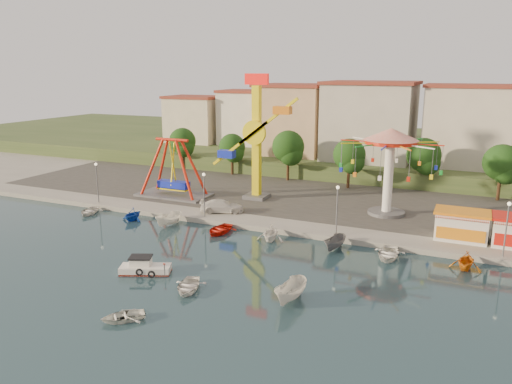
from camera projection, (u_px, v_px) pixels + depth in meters
The scene contains 36 objects.
ground at pixel (210, 271), 44.74m from camera, with size 200.00×200.00×0.00m, color #132A34.
quay_deck at pixel (362, 158), 99.64m from camera, with size 200.00×100.00×0.60m, color #9E998E.
asphalt_pad at pixel (313, 192), 71.20m from camera, with size 90.00×28.00×0.01m, color #4C4944.
hill_terrace at pixel (367, 149), 103.79m from camera, with size 200.00×60.00×3.00m, color #384C26.
pirate_ship_ride at pixel (173, 169), 68.02m from camera, with size 10.00×5.00×8.00m.
kamikaze_tower at pixel (259, 141), 65.46m from camera, with size 8.16×3.10×16.50m.
wave_swinger at pixel (390, 152), 58.42m from camera, with size 11.60×11.60×10.40m.
booth_left at pixel (462, 225), 50.87m from camera, with size 5.40×3.78×3.08m.
lamp_post_0 at pixel (97, 184), 65.02m from camera, with size 0.14×0.14×5.00m, color #59595E.
lamp_post_1 at pixel (204, 196), 58.69m from camera, with size 0.14×0.14×5.00m, color #59595E.
lamp_post_2 at pixel (337, 211), 52.36m from camera, with size 0.14×0.14×5.00m, color #59595E.
lamp_post_3 at pixel (506, 231), 46.03m from camera, with size 0.14×0.14×5.00m, color #59595E.
tree_0 at pixel (182, 141), 86.50m from camera, with size 4.60×4.60×7.19m.
tree_1 at pixel (232, 147), 81.96m from camera, with size 4.35×4.35×6.80m.
tree_2 at pixel (288, 147), 77.45m from camera, with size 5.02×5.02×7.85m.
tree_3 at pixel (349, 155), 72.30m from camera, with size 4.68×4.68×7.32m.
tree_4 at pixel (424, 155), 70.95m from camera, with size 4.86×4.86×7.60m.
tree_5 at pixel (502, 163), 65.39m from camera, with size 4.83×4.83×7.54m.
building_0 at pixel (175, 115), 96.65m from camera, with size 9.26×9.53×11.87m, color beige.
building_1 at pixel (242, 124), 96.99m from camera, with size 12.33×9.01×8.63m, color silver.
building_2 at pixel (308, 119), 91.99m from camera, with size 11.95×9.28×11.23m, color tan.
building_3 at pixel (380, 130), 83.98m from camera, with size 12.59×10.50×9.20m, color beige.
building_4 at pixel (467, 132), 81.66m from camera, with size 10.75×9.23×9.24m, color beige.
cabin_motorboat at pixel (144, 268), 44.34m from camera, with size 4.73×3.29×1.56m.
rowboat_a at pixel (188, 286), 40.73m from camera, with size 2.62×3.67×0.76m, color white.
rowboat_b at pixel (123, 316), 35.90m from camera, with size 2.25×3.15×0.65m, color white.
skiff at pixel (291, 292), 38.66m from camera, with size 1.61×4.28×1.65m, color silver.
van at pixel (222, 206), 60.90m from camera, with size 2.14×5.25×1.52m, color silver.
moored_boat_0 at pixel (89, 211), 62.35m from camera, with size 2.56×3.59×0.74m, color silver.
moored_boat_1 at pixel (132, 214), 59.61m from camera, with size 2.56×2.96×1.56m, color #133FAC.
moored_boat_2 at pixel (169, 219), 57.57m from camera, with size 1.49×3.96×1.53m, color silver.
moored_boat_3 at pixel (219, 229), 55.04m from camera, with size 2.89×4.05×0.84m, color red.
moored_boat_4 at pixel (271, 233), 52.50m from camera, with size 2.88×3.33×1.76m, color white.
moored_boat_5 at pixel (335, 243), 49.79m from camera, with size 1.40×3.73×1.44m, color slate.
moored_boat_6 at pixel (388, 254), 47.79m from camera, with size 2.98×4.18×0.87m, color white.
moored_boat_7 at pixel (466, 261), 44.96m from camera, with size 2.77×3.21×1.69m, color orange.
Camera 1 is at (20.75, -36.45, 17.61)m, focal length 35.00 mm.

